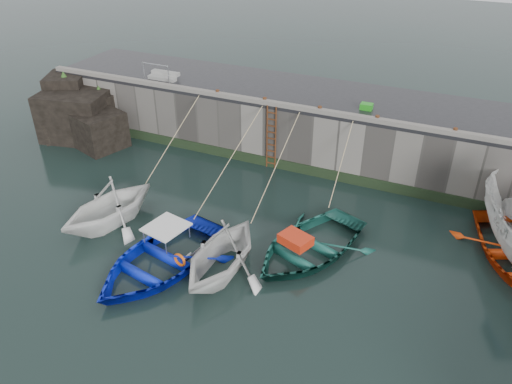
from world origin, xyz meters
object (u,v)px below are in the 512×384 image
at_px(boat_near_white, 112,222).
at_px(bollard_b, 265,100).
at_px(boat_near_navy, 308,252).
at_px(bollard_e, 455,131).
at_px(boat_near_blue, 160,266).
at_px(ladder, 271,138).
at_px(bollard_d, 377,118).
at_px(boat_near_blacktrim, 222,271).
at_px(bollard_a, 218,93).
at_px(bollard_c, 320,109).
at_px(fish_crate, 367,106).

relative_size(boat_near_white, bollard_b, 15.56).
bearing_deg(boat_near_navy, bollard_b, 146.89).
bearing_deg(bollard_e, boat_near_blue, -134.41).
bearing_deg(boat_near_navy, bollard_e, 75.72).
bearing_deg(ladder, boat_near_blue, -95.14).
distance_m(boat_near_blue, bollard_e, 12.97).
xyz_separation_m(boat_near_navy, bollard_d, (0.91, 5.94, 3.30)).
height_order(boat_near_blacktrim, boat_near_navy, boat_near_blacktrim).
height_order(bollard_a, bollard_c, same).
height_order(boat_near_white, boat_near_navy, boat_near_white).
xyz_separation_m(boat_near_navy, bollard_a, (-6.89, 5.94, 3.30)).
height_order(boat_near_blacktrim, bollard_d, bollard_d).
bearing_deg(bollard_b, boat_near_blacktrim, -76.92).
height_order(bollard_d, bollard_e, same).
bearing_deg(boat_near_blacktrim, boat_near_white, 172.67).
bearing_deg(fish_crate, bollard_a, -170.29).
distance_m(ladder, bollard_d, 5.11).
bearing_deg(bollard_e, bollard_c, 180.00).
relative_size(boat_near_blacktrim, bollard_d, 15.49).
bearing_deg(bollard_d, bollard_c, 180.00).
relative_size(bollard_d, bollard_e, 1.00).
xyz_separation_m(boat_near_navy, bollard_e, (4.11, 5.94, 3.30)).
distance_m(bollard_d, bollard_e, 3.20).
height_order(boat_near_blue, bollard_d, bollard_d).
relative_size(ladder, boat_near_white, 0.73).
relative_size(boat_near_blacktrim, bollard_e, 15.49).
distance_m(boat_near_navy, bollard_d, 6.85).
distance_m(boat_near_white, bollard_c, 10.33).
relative_size(fish_crate, bollard_d, 1.93).
distance_m(ladder, bollard_c, 2.81).
xyz_separation_m(bollard_b, bollard_e, (8.50, 0.00, 0.00)).
bearing_deg(fish_crate, bollard_b, -165.20).
height_order(fish_crate, bollard_d, bollard_d).
bearing_deg(boat_near_blacktrim, bollard_c, 85.95).
bearing_deg(fish_crate, boat_near_navy, -91.13).
bearing_deg(ladder, bollard_d, 4.00).
height_order(bollard_b, bollard_e, same).
xyz_separation_m(boat_near_blue, bollard_b, (0.28, 8.96, 3.30)).
height_order(boat_near_blacktrim, bollard_e, bollard_e).
bearing_deg(bollard_b, bollard_a, 180.00).
bearing_deg(bollard_c, bollard_d, 0.00).
xyz_separation_m(boat_near_blue, bollard_c, (2.98, 8.96, 3.30)).
bearing_deg(bollard_a, bollard_c, 0.00).
xyz_separation_m(bollard_b, bollard_c, (2.70, 0.00, 0.00)).
height_order(ladder, bollard_a, bollard_a).
xyz_separation_m(bollard_a, bollard_d, (7.80, 0.00, 0.00)).
relative_size(boat_near_navy, bollard_e, 19.18).
height_order(boat_near_white, bollard_b, bollard_b).
height_order(bollard_a, bollard_d, same).
distance_m(ladder, boat_near_blacktrim, 8.23).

